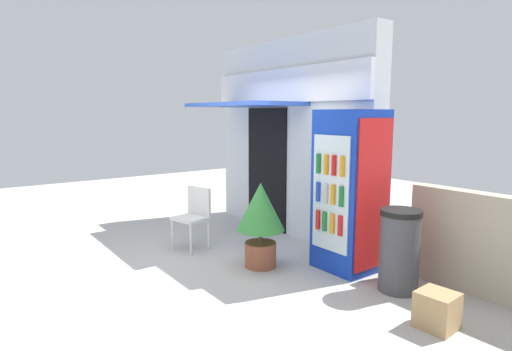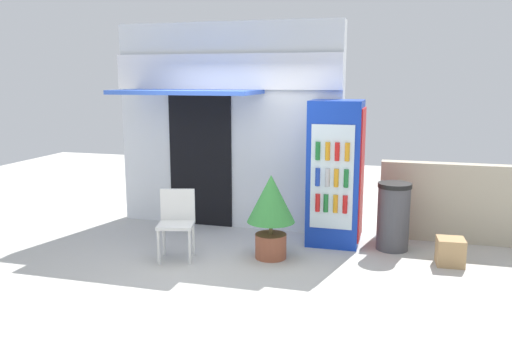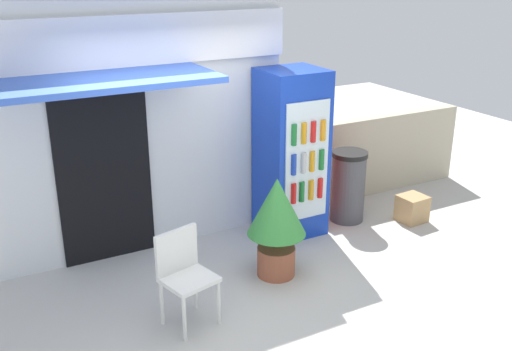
# 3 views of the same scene
# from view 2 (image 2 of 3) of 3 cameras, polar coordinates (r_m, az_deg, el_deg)

# --- Properties ---
(ground) EXTENTS (16.00, 16.00, 0.00)m
(ground) POSITION_cam_2_polar(r_m,az_deg,el_deg) (6.74, -4.03, -9.33)
(ground) COLOR beige
(storefront_building) EXTENTS (3.49, 1.33, 3.11)m
(storefront_building) POSITION_cam_2_polar(r_m,az_deg,el_deg) (8.10, -3.14, 5.63)
(storefront_building) COLOR silver
(storefront_building) RESTS_ON ground
(drink_cooler) EXTENTS (0.73, 0.73, 2.00)m
(drink_cooler) POSITION_cam_2_polar(r_m,az_deg,el_deg) (7.31, 8.65, 0.27)
(drink_cooler) COLOR #1438B2
(drink_cooler) RESTS_ON ground
(plastic_chair) EXTENTS (0.53, 0.50, 0.89)m
(plastic_chair) POSITION_cam_2_polar(r_m,az_deg,el_deg) (6.78, -8.61, -4.64)
(plastic_chair) COLOR silver
(plastic_chair) RESTS_ON ground
(potted_plant_near_shop) EXTENTS (0.61, 0.61, 1.09)m
(potted_plant_near_shop) POSITION_cam_2_polar(r_m,az_deg,el_deg) (6.68, 1.64, -3.48)
(potted_plant_near_shop) COLOR #995138
(potted_plant_near_shop) RESTS_ON ground
(trash_bin) EXTENTS (0.45, 0.45, 0.92)m
(trash_bin) POSITION_cam_2_polar(r_m,az_deg,el_deg) (7.29, 14.70, -4.31)
(trash_bin) COLOR #47474C
(trash_bin) RESTS_ON ground
(stone_boundary_wall) EXTENTS (2.53, 0.22, 1.12)m
(stone_boundary_wall) POSITION_cam_2_polar(r_m,az_deg,el_deg) (7.93, 22.49, -2.86)
(stone_boundary_wall) COLOR #B7AD93
(stone_boundary_wall) RESTS_ON ground
(cardboard_box) EXTENTS (0.35, 0.33, 0.34)m
(cardboard_box) POSITION_cam_2_polar(r_m,az_deg,el_deg) (6.99, 20.37, -7.77)
(cardboard_box) COLOR tan
(cardboard_box) RESTS_ON ground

